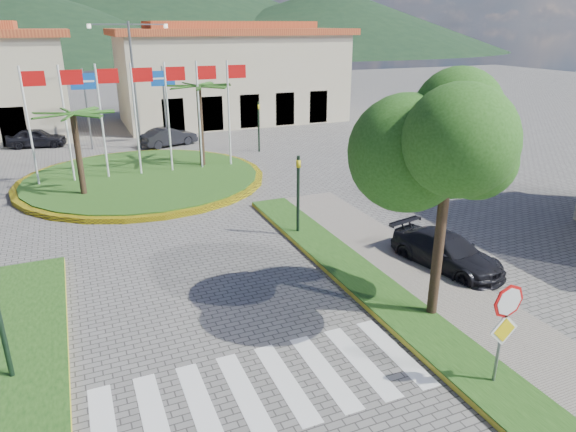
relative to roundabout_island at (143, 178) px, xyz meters
name	(u,v)px	position (x,y,z in m)	size (l,w,h in m)	color
sidewalk_right	(529,372)	(6.00, -20.00, -0.10)	(4.00, 28.00, 0.15)	gray
verge_right	(489,384)	(4.80, -20.00, -0.09)	(1.60, 28.00, 0.18)	#1A4212
crosswalk	(261,389)	(0.00, -18.00, -0.17)	(8.00, 3.00, 0.01)	silver
roundabout_island	(143,178)	(0.00, 0.00, 0.00)	(12.70, 12.70, 6.00)	yellow
stop_sign	(505,320)	(4.90, -20.04, 1.61)	(0.80, 0.11, 2.65)	slate
deciduous_tree	(451,136)	(5.50, -17.00, 5.00)	(3.60, 3.60, 6.80)	black
traffic_light_right	(298,188)	(4.50, -10.00, 1.77)	(0.15, 0.18, 3.20)	black
traffic_light_far	(259,122)	(8.00, 4.00, 1.77)	(0.18, 0.15, 3.20)	black
direction_sign_west	(85,95)	(-2.00, 8.97, 3.35)	(1.60, 0.14, 5.20)	slate
direction_sign_east	(164,92)	(3.00, 8.97, 3.35)	(1.60, 0.14, 5.20)	slate
street_lamp_centre	(134,79)	(1.00, 8.00, 4.32)	(4.80, 0.16, 8.00)	slate
building_right	(232,74)	(10.00, 16.00, 3.73)	(19.08, 9.54, 8.05)	#C5B995
hill_far_east	(331,20)	(70.00, 113.00, 8.82)	(120.00, 120.00, 18.00)	black
hill_near_back	(21,24)	(-10.00, 108.00, 7.82)	(110.00, 110.00, 16.00)	black
car_dark_a	(37,138)	(-5.36, 11.13, 0.46)	(1.49, 3.71, 1.27)	black
car_dark_b	(169,137)	(2.93, 8.00, 0.45)	(1.32, 3.78, 1.25)	black
car_side_right	(447,252)	(7.92, -14.62, 0.42)	(1.67, 4.11, 1.19)	black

